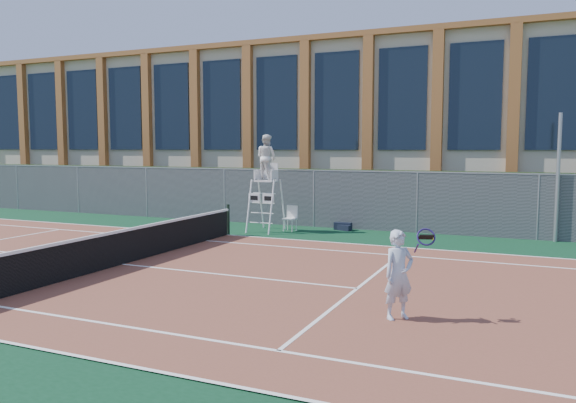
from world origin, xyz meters
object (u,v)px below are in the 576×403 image
at_px(steel_pole, 558,178).
at_px(plastic_chair, 291,216).
at_px(umpire_chair, 266,160).
at_px(tennis_player, 399,274).

xyz_separation_m(steel_pole, plastic_chair, (-8.93, -1.25, -1.54)).
height_order(umpire_chair, plastic_chair, umpire_chair).
xyz_separation_m(plastic_chair, tennis_player, (6.08, -9.24, 0.27)).
height_order(steel_pole, tennis_player, steel_pole).
xyz_separation_m(steel_pole, umpire_chair, (-9.75, -1.65, 0.53)).
distance_m(umpire_chair, tennis_player, 11.35).
relative_size(plastic_chair, tennis_player, 0.58).
distance_m(steel_pole, umpire_chair, 9.90).
distance_m(steel_pole, plastic_chair, 9.15).
xyz_separation_m(umpire_chair, plastic_chair, (0.81, 0.40, -2.08)).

